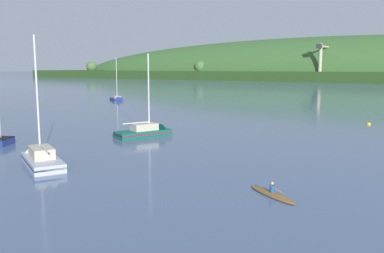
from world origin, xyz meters
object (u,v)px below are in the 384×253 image
(sailboat_far_left, at_px, (117,100))
(sailboat_outer_reach, at_px, (150,134))
(dockside_crane, at_px, (320,63))
(sailboat_midwater_white, at_px, (41,160))
(canoe_with_paddler, at_px, (272,194))
(mooring_buoy_foreground, at_px, (369,124))

(sailboat_far_left, xyz_separation_m, sailboat_outer_reach, (34.87, -40.32, 0.10))
(dockside_crane, distance_m, sailboat_midwater_white, 217.49)
(sailboat_midwater_white, distance_m, sailboat_outer_reach, 16.37)
(sailboat_far_left, relative_size, sailboat_outer_reach, 1.07)
(sailboat_midwater_white, relative_size, canoe_with_paddler, 2.97)
(sailboat_midwater_white, bearing_deg, mooring_buoy_foreground, -88.29)
(canoe_with_paddler, bearing_deg, sailboat_far_left, 170.16)
(sailboat_midwater_white, distance_m, sailboat_far_left, 66.23)
(dockside_crane, bearing_deg, sailboat_far_left, -176.07)
(sailboat_midwater_white, height_order, sailboat_far_left, sailboat_midwater_white)
(sailboat_outer_reach, height_order, canoe_with_paddler, sailboat_outer_reach)
(sailboat_midwater_white, distance_m, mooring_buoy_foreground, 45.42)
(dockside_crane, bearing_deg, sailboat_outer_reach, -164.50)
(sailboat_far_left, bearing_deg, sailboat_midwater_white, -17.13)
(dockside_crane, bearing_deg, sailboat_midwater_white, -164.92)
(sailboat_outer_reach, distance_m, canoe_with_paddler, 25.19)
(dockside_crane, bearing_deg, mooring_buoy_foreground, -156.77)
(mooring_buoy_foreground, bearing_deg, sailboat_midwater_white, -121.59)
(canoe_with_paddler, relative_size, mooring_buoy_foreground, 5.81)
(sailboat_outer_reach, distance_m, mooring_buoy_foreground, 32.19)
(sailboat_midwater_white, xyz_separation_m, canoe_with_paddler, (20.01, 0.29, -0.25))
(sailboat_far_left, height_order, sailboat_outer_reach, sailboat_far_left)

